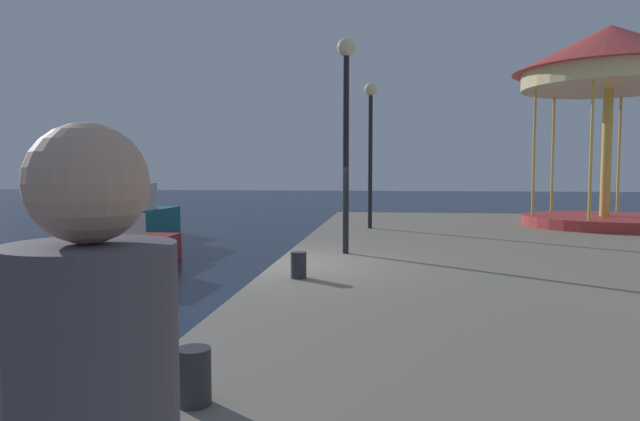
% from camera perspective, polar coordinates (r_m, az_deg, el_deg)
% --- Properties ---
extents(ground_plane, '(120.00, 120.00, 0.00)m').
position_cam_1_polar(ground_plane, '(10.35, -4.51, -9.58)').
color(ground_plane, '#162338').
extents(motorboat_teal, '(1.75, 5.38, 2.00)m').
position_cam_1_polar(motorboat_teal, '(20.59, -18.75, -0.90)').
color(motorboat_teal, '#19606B').
rests_on(motorboat_teal, ground).
extents(motorboat_red, '(1.97, 4.27, 1.37)m').
position_cam_1_polar(motorboat_red, '(14.71, -20.39, -3.75)').
color(motorboat_red, maroon).
rests_on(motorboat_red, ground).
extents(carousel, '(5.40, 5.40, 5.84)m').
position_cam_1_polar(carousel, '(18.89, 27.05, 12.02)').
color(carousel, '#B23333').
rests_on(carousel, quay_dock).
extents(lamp_post_near_edge, '(0.36, 0.36, 4.20)m').
position_cam_1_polar(lamp_post_near_edge, '(11.22, 2.63, 10.39)').
color(lamp_post_near_edge, black).
rests_on(lamp_post_near_edge, quay_dock).
extents(lamp_post_mid_promenade, '(0.36, 0.36, 4.10)m').
position_cam_1_polar(lamp_post_mid_promenade, '(16.18, 5.09, 8.20)').
color(lamp_post_mid_promenade, black).
rests_on(lamp_post_mid_promenade, quay_dock).
extents(bollard_south, '(0.24, 0.24, 0.40)m').
position_cam_1_polar(bollard_south, '(4.20, -12.54, -15.95)').
color(bollard_south, '#2D2D33').
rests_on(bollard_south, quay_dock).
extents(bollard_north, '(0.24, 0.24, 0.40)m').
position_cam_1_polar(bollard_north, '(8.67, -2.16, -5.49)').
color(bollard_north, '#2D2D33').
rests_on(bollard_north, quay_dock).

